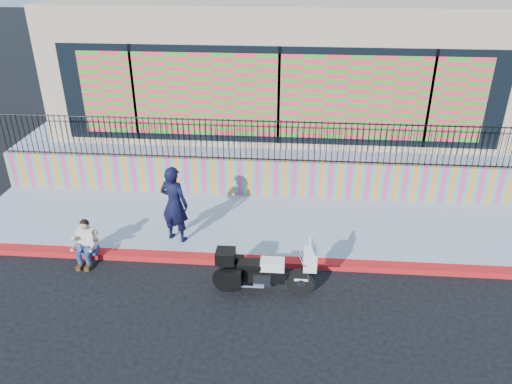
# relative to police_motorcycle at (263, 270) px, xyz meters

# --- Properties ---
(ground) EXTENTS (90.00, 90.00, 0.00)m
(ground) POSITION_rel_police_motorcycle_xyz_m (0.09, 1.01, -0.57)
(ground) COLOR black
(ground) RESTS_ON ground
(red_curb) EXTENTS (16.00, 0.30, 0.15)m
(red_curb) POSITION_rel_police_motorcycle_xyz_m (0.09, 1.01, -0.49)
(red_curb) COLOR red
(red_curb) RESTS_ON ground
(sidewalk) EXTENTS (16.00, 3.00, 0.15)m
(sidewalk) POSITION_rel_police_motorcycle_xyz_m (0.09, 2.66, -0.49)
(sidewalk) COLOR #969EB4
(sidewalk) RESTS_ON ground
(mural_wall) EXTENTS (16.00, 0.20, 1.10)m
(mural_wall) POSITION_rel_police_motorcycle_xyz_m (0.09, 4.26, 0.13)
(mural_wall) COLOR #D53870
(mural_wall) RESTS_ON sidewalk
(metal_fence) EXTENTS (15.80, 0.04, 1.20)m
(metal_fence) POSITION_rel_police_motorcycle_xyz_m (0.09, 4.26, 1.28)
(metal_fence) COLOR black
(metal_fence) RESTS_ON mural_wall
(elevated_platform) EXTENTS (16.00, 10.00, 1.25)m
(elevated_platform) POSITION_rel_police_motorcycle_xyz_m (0.09, 9.36, 0.06)
(elevated_platform) COLOR #969EB4
(elevated_platform) RESTS_ON ground
(storefront_building) EXTENTS (14.00, 8.06, 4.00)m
(storefront_building) POSITION_rel_police_motorcycle_xyz_m (0.09, 9.14, 2.68)
(storefront_building) COLOR tan
(storefront_building) RESTS_ON elevated_platform
(police_motorcycle) EXTENTS (2.18, 0.72, 1.36)m
(police_motorcycle) POSITION_rel_police_motorcycle_xyz_m (0.00, 0.00, 0.00)
(police_motorcycle) COLOR black
(police_motorcycle) RESTS_ON ground
(police_officer) EXTENTS (0.83, 0.67, 1.98)m
(police_officer) POSITION_rel_police_motorcycle_xyz_m (-2.26, 1.71, 0.57)
(police_officer) COLOR black
(police_officer) RESTS_ON sidewalk
(seated_man) EXTENTS (0.54, 0.71, 1.06)m
(seated_man) POSITION_rel_police_motorcycle_xyz_m (-4.21, 0.75, -0.12)
(seated_man) COLOR navy
(seated_man) RESTS_ON ground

